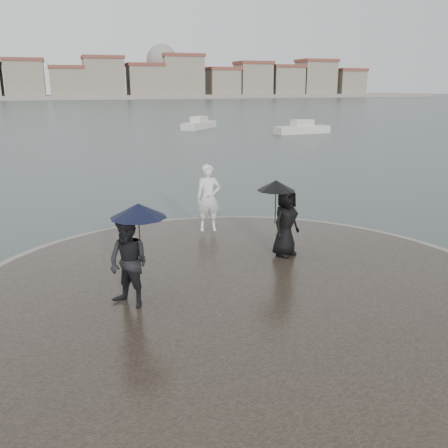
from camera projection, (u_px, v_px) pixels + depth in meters
name	position (u px, v px, depth m)	size (l,w,h in m)	color
ground	(321.00, 396.00, 7.63)	(400.00, 400.00, 0.00)	#2B3835
kerb_ring	(243.00, 297.00, 10.79)	(12.50, 12.50, 0.32)	gray
quay_tip	(243.00, 296.00, 10.79)	(11.90, 11.90, 0.36)	#2D261E
statue	(208.00, 198.00, 14.72)	(0.72, 0.48, 1.99)	white
visitor_left	(131.00, 250.00, 9.64)	(1.34, 1.20, 2.04)	black
visitor_right	(284.00, 214.00, 12.53)	(1.24, 1.03, 1.95)	black
far_skyline	(45.00, 80.00, 151.33)	(260.00, 20.00, 37.00)	gray
boats	(177.00, 134.00, 43.96)	(34.72, 20.94, 1.50)	beige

